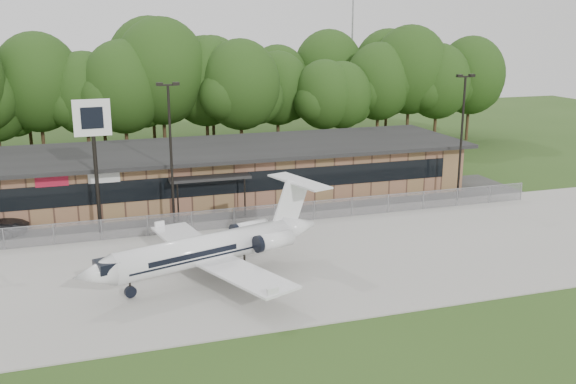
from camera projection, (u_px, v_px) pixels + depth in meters
name	position (u px, v px, depth m)	size (l,w,h in m)	color
ground	(323.00, 316.00, 31.82)	(160.00, 160.00, 0.00)	#2E4B1A
apron	(277.00, 260.00, 39.17)	(64.00, 18.00, 0.08)	#9E9B93
parking_lot	(234.00, 210.00, 49.76)	(50.00, 9.00, 0.06)	#383835
terminal	(221.00, 171.00, 53.30)	(41.00, 11.65, 4.30)	brown
fence	(248.00, 217.00, 45.43)	(46.00, 0.04, 1.52)	gray
treeline	(184.00, 87.00, 68.57)	(72.00, 12.00, 15.00)	#203E13
radio_mast	(352.00, 36.00, 79.34)	(0.20, 0.20, 25.00)	gray
light_pole_mid	(171.00, 145.00, 44.00)	(1.55, 0.30, 10.23)	black
light_pole_right	(462.00, 129.00, 50.82)	(1.55, 0.30, 10.23)	black
business_jet	(213.00, 249.00, 35.95)	(14.85, 13.31, 5.04)	white
pole_sign	(93.00, 132.00, 42.50)	(2.43, 0.38, 9.23)	black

